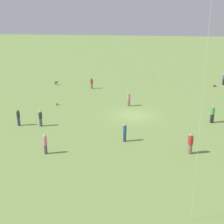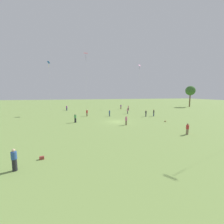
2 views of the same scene
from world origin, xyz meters
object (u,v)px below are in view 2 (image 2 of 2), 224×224
Objects in this scene: person_10 at (154,113)px; kite_1 at (139,68)px; person_7 at (146,113)px; person_0 at (14,160)px; picnic_bag_1 at (146,111)px; person_1 at (187,129)px; person_8 at (75,118)px; person_6 at (128,108)px; kite_2 at (86,55)px; person_3 at (128,111)px; kite_0 at (49,66)px; picnic_bag_2 at (165,121)px; person_5 at (87,113)px; person_2 at (121,107)px; person_4 at (67,108)px; picnic_bag_0 at (42,158)px; person_9 at (109,113)px; person_11 at (126,121)px.

kite_1 reaches higher than person_10.
person_7 is 0.10× the size of kite_1.
person_0 reaches higher than picnic_bag_1.
person_10 is (-16.99, 4.11, 0.09)m from person_1.
person_8 is at bearing -168.63° from person_10.
person_10 is 10.49m from picnic_bag_1.
person_6 is 22.07m from kite_2.
person_3 is 0.11× the size of kite_0.
person_8 reaches higher than person_6.
picnic_bag_2 is (20.85, 14.68, -17.40)m from kite_2.
kite_1 is at bearing -76.93° from kite_0.
person_0 is 39.11m from kite_0.
person_3 is 0.10× the size of kite_1.
person_5 is at bearing -88.88° from person_0.
person_5 is (-21.22, -12.86, 0.06)m from person_1.
kite_0 is at bearing 0.55° from person_2.
person_4 is (-13.13, -17.74, -0.01)m from person_3.
picnic_bag_0 is (43.90, -28.90, -16.00)m from kite_1.
person_9 is at bearing 167.99° from person_10.
person_3 is 1.02× the size of person_7.
person_8 reaches higher than person_3.
person_0 is 1.02× the size of person_3.
person_7 reaches higher than person_1.
person_5 is at bearing -116.26° from person_1.
picnic_bag_0 reaches higher than picnic_bag_1.
person_6 is (-9.90, 15.11, -0.01)m from person_5.
person_10 is at bearing -28.69° from person_3.
person_10 is 13.68m from person_11.
person_4 is (-41.76, 1.75, -0.00)m from person_0.
person_3 is 0.94× the size of person_8.
person_8 is at bearing -58.78° from picnic_bag_1.
person_9 is 16.16m from picnic_bag_1.
picnic_bag_0 is at bearing -57.84° from kite_2.
kite_1 reaches higher than person_5.
kite_1 is 40.84× the size of picnic_bag_0.
kite_1 is at bearing -168.50° from person_2.
kite_1 is at bearing 67.12° from kite_2.
person_9 is at bearing -127.20° from person_1.
person_2 is 20.45m from person_5.
person_8 is at bearing -46.15° from person_11.
person_9 is (11.63, -9.45, 0.01)m from person_6.
person_2 is (-41.80, 21.54, -0.03)m from person_0.
person_8 is at bearing -86.88° from person_0.
person_6 is at bearing 89.44° from person_3.
person_0 is 4.82× the size of picnic_bag_2.
person_0 is 0.99× the size of person_4.
person_8 is 40.27m from kite_1.
person_5 is at bearing -73.73° from picnic_bag_1.
person_10 is at bearing -169.54° from person_5.
person_6 is at bearing -166.84° from person_7.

